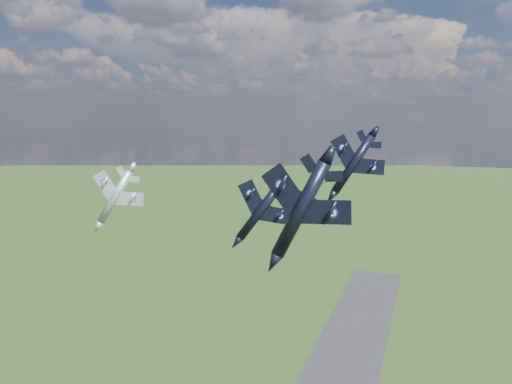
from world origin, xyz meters
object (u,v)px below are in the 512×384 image
(jet_lead_navy, at_px, (260,211))
(jet_left_silver, at_px, (115,197))
(jet_high_navy, at_px, (353,164))
(jet_right_navy, at_px, (301,209))

(jet_lead_navy, bearing_deg, jet_left_silver, 178.96)
(jet_high_navy, xyz_separation_m, jet_left_silver, (-33.25, -25.17, -4.02))
(jet_lead_navy, distance_m, jet_left_silver, 23.12)
(jet_lead_navy, bearing_deg, jet_right_navy, -76.63)
(jet_high_navy, height_order, jet_left_silver, jet_high_navy)
(jet_lead_navy, height_order, jet_high_navy, jet_high_navy)
(jet_lead_navy, relative_size, jet_right_navy, 1.12)
(jet_right_navy, height_order, jet_high_navy, jet_high_navy)
(jet_lead_navy, xyz_separation_m, jet_left_silver, (-22.62, -4.48, 1.65))
(jet_right_navy, bearing_deg, jet_lead_navy, 112.21)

